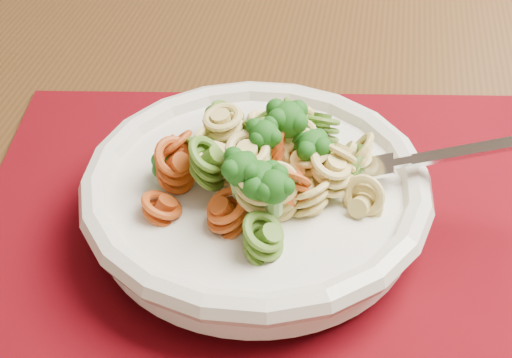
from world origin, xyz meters
The scene contains 5 objects.
dining_table centered at (-0.31, -0.75, 0.62)m, with size 1.46×1.22×0.74m.
placemat centered at (-0.27, -0.85, 0.74)m, with size 0.43×0.33×0.00m, color #56030F.
pasta_bowl centered at (-0.29, -0.86, 0.77)m, with size 0.24×0.24×0.05m.
pasta_broccoli_heap centered at (-0.29, -0.86, 0.79)m, with size 0.20×0.20×0.06m, color #DECE6D, non-canonical shape.
fork centered at (-0.22, -0.81, 0.79)m, with size 0.19×0.02×0.01m, color silver, non-canonical shape.
Camera 1 is at (-0.09, -1.16, 1.09)m, focal length 50.00 mm.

